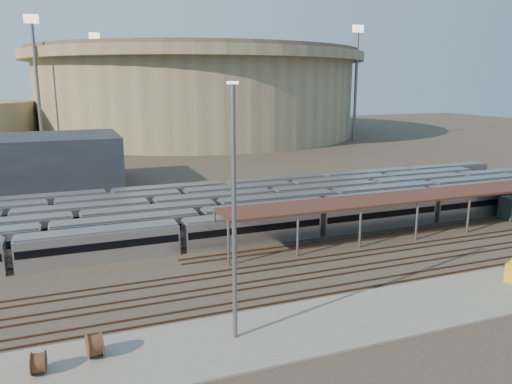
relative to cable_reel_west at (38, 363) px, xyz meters
name	(u,v)px	position (x,y,z in m)	size (l,w,h in m)	color
ground	(298,260)	(27.16, 14.37, -1.01)	(420.00, 420.00, 0.00)	#383026
apron	(322,324)	(22.16, -0.63, -0.91)	(50.00, 9.00, 0.20)	gray
subway_trains	(235,209)	(25.81, 32.87, 0.79)	(127.26, 23.90, 3.60)	#BCBCC1
inspection_shed	(431,196)	(49.16, 18.37, 3.98)	(60.30, 6.00, 5.30)	slate
empty_tracks	(318,275)	(27.16, 9.37, -0.92)	(170.00, 9.62, 0.18)	#4C3323
stadium	(197,91)	(52.16, 154.37, 15.46)	(124.00, 124.00, 32.50)	gray
service_building	(5,163)	(-7.84, 69.37, 3.99)	(42.00, 20.00, 10.00)	#1E232D
floodlight_0	(37,80)	(-2.84, 124.37, 19.64)	(4.00, 1.00, 38.40)	slate
floodlight_2	(356,80)	(97.16, 114.37, 19.64)	(4.00, 1.00, 38.40)	slate
floodlight_3	(97,80)	(17.16, 174.37, 19.64)	(4.00, 1.00, 38.40)	slate
cable_reel_west	(38,363)	(0.00, 0.00, 0.00)	(1.62, 1.62, 0.90)	brown
cable_reel_east	(95,345)	(3.84, 0.87, 0.11)	(1.83, 1.83, 1.02)	brown
yard_light_pole	(234,215)	(14.53, -0.15, 9.33)	(0.81, 0.36, 20.10)	slate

